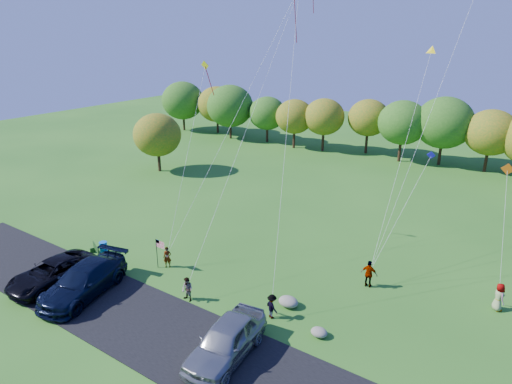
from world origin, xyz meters
TOP-DOWN VIEW (x-y plane):
  - ground at (0.00, 0.00)m, footprint 140.00×140.00m
  - asphalt_lane at (0.00, -4.00)m, footprint 44.00×6.00m
  - treeline at (-3.08, 36.06)m, footprint 76.39×27.97m
  - minivan_dark at (-8.90, -4.47)m, footprint 3.00×6.09m
  - minivan_navy at (-6.10, -4.07)m, footprint 4.19×7.10m
  - minivan_silver at (5.05, -3.60)m, footprint 3.04×6.05m
  - flyer_a at (-4.32, 1.58)m, footprint 0.68×0.63m
  - flyer_b at (-0.21, -0.80)m, footprint 0.84×0.69m
  - flyer_c at (5.12, 0.68)m, footprint 1.13×0.91m
  - flyer_d at (8.54, 7.22)m, footprint 1.14×0.55m
  - flyer_e at (16.00, 9.13)m, footprint 0.98×1.04m
  - park_bench at (-10.01, -0.15)m, footprint 1.57×0.88m
  - trash_barrel at (-9.97, 0.42)m, footprint 0.59×0.59m
  - flag_assembly at (-4.62, 1.12)m, footprint 0.84×0.54m
  - boulder_near at (5.33, 2.24)m, footprint 1.27×1.00m
  - boulder_far at (8.23, 0.70)m, footprint 0.96×0.80m

SIDE VIEW (x-z plane):
  - ground at x=0.00m, z-range 0.00..0.00m
  - asphalt_lane at x=0.00m, z-range 0.00..0.06m
  - boulder_far at x=8.23m, z-range 0.00..0.50m
  - boulder_near at x=5.33m, z-range 0.00..0.64m
  - trash_barrel at x=-9.97m, z-range 0.00..0.88m
  - park_bench at x=-10.01m, z-range 0.03..0.92m
  - flyer_c at x=5.12m, z-range 0.00..1.53m
  - flyer_a at x=-4.32m, z-range 0.00..1.56m
  - flyer_b at x=-0.21m, z-range 0.00..1.60m
  - minivan_dark at x=-8.90m, z-range 0.06..1.72m
  - flyer_e at x=16.00m, z-range 0.00..1.78m
  - flyer_d at x=8.54m, z-range 0.00..1.88m
  - minivan_navy at x=-6.10m, z-range 0.06..1.99m
  - minivan_silver at x=5.05m, z-range 0.06..2.04m
  - flag_assembly at x=-4.62m, z-range 0.54..2.80m
  - treeline at x=-3.08m, z-range 0.42..9.01m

